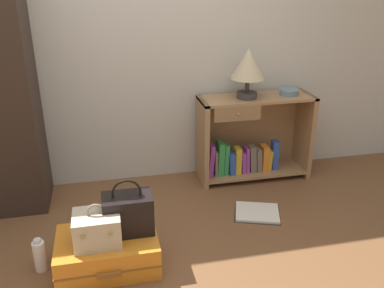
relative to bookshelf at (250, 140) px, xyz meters
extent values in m
plane|color=brown|center=(-0.90, -1.26, -0.34)|extent=(9.00, 9.00, 0.00)
cube|color=beige|center=(-0.90, 0.24, 0.96)|extent=(6.40, 0.10, 2.60)
cube|color=#A37A51|center=(-0.43, -0.01, 0.03)|extent=(0.04, 0.34, 0.74)
cube|color=#A37A51|center=(0.50, -0.01, 0.03)|extent=(0.04, 0.34, 0.74)
cube|color=#A37A51|center=(0.03, -0.01, 0.39)|extent=(0.98, 0.34, 0.02)
cube|color=#A37A51|center=(0.03, -0.01, -0.29)|extent=(0.90, 0.34, 0.02)
cube|color=#A37A51|center=(0.03, 0.15, 0.03)|extent=(0.90, 0.01, 0.72)
cube|color=#8F6B47|center=(-0.19, -0.17, 0.32)|extent=(0.39, 0.02, 0.12)
sphere|color=#9E844C|center=(-0.19, -0.19, 0.32)|extent=(0.02, 0.02, 0.02)
cube|color=purple|center=(-0.37, -0.04, -0.14)|extent=(0.06, 0.11, 0.29)
cube|color=#726659|center=(-0.32, -0.04, -0.16)|extent=(0.03, 0.11, 0.23)
cube|color=green|center=(-0.28, -0.04, -0.13)|extent=(0.06, 0.12, 0.30)
cube|color=green|center=(-0.23, -0.04, -0.14)|extent=(0.04, 0.09, 0.28)
cube|color=#2D51B2|center=(-0.18, -0.04, -0.18)|extent=(0.06, 0.12, 0.20)
cube|color=gold|center=(-0.12, -0.04, -0.16)|extent=(0.05, 0.10, 0.24)
cube|color=purple|center=(-0.07, -0.04, -0.18)|extent=(0.05, 0.11, 0.19)
cube|color=purple|center=(-0.04, -0.04, -0.16)|extent=(0.04, 0.09, 0.23)
cube|color=#726659|center=(0.01, -0.04, -0.16)|extent=(0.07, 0.09, 0.24)
cube|color=#726659|center=(0.07, -0.04, -0.17)|extent=(0.06, 0.11, 0.21)
cube|color=orange|center=(0.13, -0.04, -0.16)|extent=(0.06, 0.12, 0.23)
cube|color=gold|center=(0.18, -0.04, -0.19)|extent=(0.04, 0.09, 0.19)
cube|color=#2D51B2|center=(0.22, -0.04, -0.14)|extent=(0.06, 0.08, 0.27)
cylinder|color=#3D3838|center=(-0.06, -0.03, 0.42)|extent=(0.17, 0.17, 0.05)
cylinder|color=#3D3838|center=(-0.06, -0.03, 0.50)|extent=(0.04, 0.04, 0.11)
cone|color=beige|center=(-0.06, -0.03, 0.68)|extent=(0.28, 0.28, 0.25)
cylinder|color=slate|center=(0.32, -0.01, 0.42)|extent=(0.16, 0.16, 0.05)
cube|color=orange|center=(-1.28, -1.00, -0.24)|extent=(0.62, 0.42, 0.21)
cube|color=brown|center=(-1.28, -1.00, -0.24)|extent=(0.62, 0.43, 0.01)
cube|color=brown|center=(-1.28, -1.22, -0.24)|extent=(0.14, 0.02, 0.03)
cube|color=beige|center=(-1.33, -1.04, -0.04)|extent=(0.27, 0.23, 0.19)
torus|color=gray|center=(-1.33, -1.04, 0.08)|extent=(0.11, 0.02, 0.11)
cube|color=tan|center=(-1.40, -1.16, 0.00)|extent=(0.02, 0.01, 0.02)
cube|color=tan|center=(-1.25, -1.16, 0.00)|extent=(0.02, 0.01, 0.02)
cube|color=black|center=(-1.14, -0.96, -0.01)|extent=(0.30, 0.19, 0.25)
torus|color=black|center=(-1.14, -0.96, 0.14)|extent=(0.18, 0.01, 0.18)
cylinder|color=white|center=(-1.69, -0.95, -0.24)|extent=(0.07, 0.07, 0.20)
cylinder|color=silver|center=(-1.69, -0.95, -0.13)|extent=(0.04, 0.04, 0.02)
cube|color=white|center=(-0.15, -0.63, -0.33)|extent=(0.40, 0.36, 0.02)
cube|color=black|center=(-0.15, -0.63, -0.34)|extent=(0.42, 0.39, 0.01)
camera|label=1|loc=(-1.23, -3.19, 1.37)|focal=38.91mm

